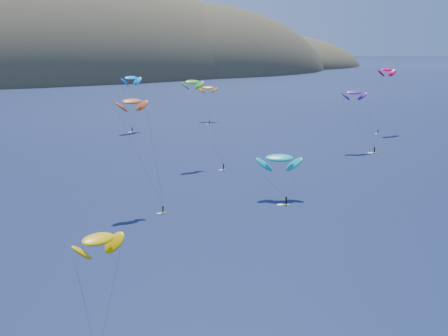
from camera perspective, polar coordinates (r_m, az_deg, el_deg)
name	(u,v)px	position (r m, az deg, el deg)	size (l,w,h in m)	color
island	(34,86)	(619.50, -16.99, 7.22)	(730.00, 300.00, 210.00)	#3D3526
kitesurfer_2	(98,239)	(82.97, -11.44, -6.42)	(8.30, 10.59, 15.86)	#ADFA1B
kitesurfer_3	(192,82)	(187.77, -2.91, 7.86)	(9.67, 13.34, 27.32)	#ADFA1B
kitesurfer_4	(131,78)	(257.63, -8.49, 8.15)	(11.10, 8.71, 24.25)	#ADFA1B
kitesurfer_5	(279,158)	(152.30, 5.07, 0.93)	(11.68, 11.79, 12.85)	#ADFA1B
kitesurfer_6	(354,93)	(216.30, 11.81, 6.77)	(9.34, 11.38, 22.16)	#ADFA1B
kitesurfer_8	(387,70)	(257.92, 14.67, 8.70)	(10.03, 5.10, 27.58)	#ADFA1B
kitesurfer_9	(132,101)	(141.55, -8.42, 6.04)	(8.88, 9.34, 26.83)	#ADFA1B
kitesurfer_11	(208,88)	(283.59, -1.49, 7.36)	(9.39, 14.34, 17.30)	#ADFA1B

